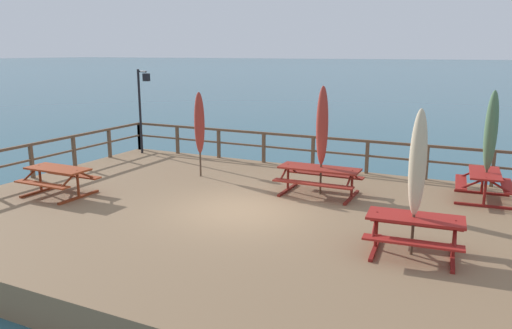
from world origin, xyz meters
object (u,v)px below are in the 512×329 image
object	(u,v)px
patio_umbrella_tall_back_left	(199,123)
lamp_post_hooked	(142,99)
patio_umbrella_short_mid	(322,126)
picnic_table_mid_left	(319,175)
picnic_table_mid_centre	(58,175)
picnic_table_front_left	(415,227)
patio_umbrella_short_front	(491,132)
patio_umbrella_tall_mid_left	(418,164)
picnic_table_back_left	(484,180)

from	to	relation	value
patio_umbrella_tall_back_left	lamp_post_hooked	bearing A→B (deg)	151.72
patio_umbrella_short_mid	picnic_table_mid_left	bearing A→B (deg)	-108.14
picnic_table_mid_centre	patio_umbrella_short_mid	bearing A→B (deg)	26.86
picnic_table_front_left	patio_umbrella_tall_back_left	xyz separation A→B (m)	(-7.04, 3.45, 1.13)
patio_umbrella_short_front	patio_umbrella_tall_back_left	bearing A→B (deg)	-172.59
picnic_table_front_left	picnic_table_mid_left	world-z (taller)	same
picnic_table_mid_centre	patio_umbrella_short_front	distance (m)	11.51
patio_umbrella_tall_mid_left	patio_umbrella_short_mid	xyz separation A→B (m)	(-2.96, 3.22, 0.08)
picnic_table_mid_left	patio_umbrella_short_front	world-z (taller)	patio_umbrella_short_front
picnic_table_mid_centre	patio_umbrella_tall_mid_left	bearing A→B (deg)	0.13
picnic_table_front_left	picnic_table_back_left	bearing A→B (deg)	76.68
picnic_table_mid_centre	picnic_table_front_left	world-z (taller)	same
picnic_table_mid_centre	patio_umbrella_short_mid	size ratio (longest dim) A/B	0.60
picnic_table_back_left	patio_umbrella_tall_back_left	size ratio (longest dim) A/B	0.66
picnic_table_back_left	patio_umbrella_tall_mid_left	world-z (taller)	patio_umbrella_tall_mid_left
patio_umbrella_short_front	lamp_post_hooked	size ratio (longest dim) A/B	0.91
picnic_table_mid_centre	patio_umbrella_tall_mid_left	distance (m)	9.44
picnic_table_mid_centre	picnic_table_front_left	xyz separation A→B (m)	(9.38, 0.06, 0.00)
patio_umbrella_short_front	patio_umbrella_tall_back_left	world-z (taller)	patio_umbrella_short_front
patio_umbrella_tall_back_left	patio_umbrella_short_mid	size ratio (longest dim) A/B	0.89
patio_umbrella_short_front	patio_umbrella_tall_mid_left	distance (m)	4.69
picnic_table_front_left	patio_umbrella_short_mid	size ratio (longest dim) A/B	0.65
patio_umbrella_tall_mid_left	lamp_post_hooked	size ratio (longest dim) A/B	0.89
patio_umbrella_short_front	patio_umbrella_short_mid	world-z (taller)	patio_umbrella_short_mid
picnic_table_front_left	patio_umbrella_tall_back_left	distance (m)	7.92
picnic_table_back_left	patio_umbrella_tall_mid_left	xyz separation A→B (m)	(-1.10, -4.56, 1.26)
picnic_table_mid_centre	lamp_post_hooked	bearing A→B (deg)	105.05
picnic_table_back_left	patio_umbrella_short_front	distance (m)	1.30
picnic_table_back_left	picnic_table_mid_centre	distance (m)	11.41
picnic_table_back_left	picnic_table_mid_left	world-z (taller)	same
picnic_table_front_left	patio_umbrella_tall_back_left	bearing A→B (deg)	153.90
lamp_post_hooked	patio_umbrella_short_mid	bearing A→B (deg)	-16.46
picnic_table_mid_left	lamp_post_hooked	size ratio (longest dim) A/B	0.69
patio_umbrella_tall_mid_left	patio_umbrella_short_mid	distance (m)	4.37
picnic_table_front_left	patio_umbrella_tall_back_left	world-z (taller)	patio_umbrella_tall_back_left
patio_umbrella_tall_mid_left	lamp_post_hooked	xyz separation A→B (m)	(-10.85, 5.55, 0.30)
picnic_table_front_left	patio_umbrella_tall_mid_left	world-z (taller)	patio_umbrella_tall_mid_left
picnic_table_back_left	patio_umbrella_short_front	size ratio (longest dim) A/B	0.60
patio_umbrella_short_front	patio_umbrella_short_mid	distance (m)	4.30
picnic_table_back_left	picnic_table_mid_left	bearing A→B (deg)	-160.94
patio_umbrella_tall_back_left	patio_umbrella_tall_mid_left	xyz separation A→B (m)	(7.01, -3.49, 0.12)
picnic_table_front_left	patio_umbrella_short_front	size ratio (longest dim) A/B	0.66
picnic_table_mid_left	patio_umbrella_short_mid	xyz separation A→B (m)	(0.02, 0.07, 1.32)
patio_umbrella_short_front	lamp_post_hooked	xyz separation A→B (m)	(-11.98, 1.00, 0.27)
picnic_table_mid_left	patio_umbrella_tall_back_left	world-z (taller)	patio_umbrella_tall_back_left
picnic_table_mid_left	patio_umbrella_tall_mid_left	distance (m)	4.51
picnic_table_back_left	patio_umbrella_short_mid	size ratio (longest dim) A/B	0.59
picnic_table_mid_left	patio_umbrella_short_front	bearing A→B (deg)	18.76
patio_umbrella_tall_mid_left	patio_umbrella_short_mid	size ratio (longest dim) A/B	0.96
picnic_table_back_left	picnic_table_front_left	xyz separation A→B (m)	(-1.07, -4.52, 0.01)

